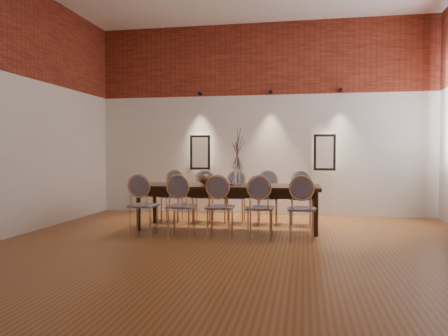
% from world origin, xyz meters
% --- Properties ---
extents(floor, '(7.00, 7.00, 0.02)m').
position_xyz_m(floor, '(0.00, 0.00, -0.01)').
color(floor, brown).
rests_on(floor, ground).
extents(wall_back, '(7.00, 0.10, 4.00)m').
position_xyz_m(wall_back, '(0.00, 3.55, 2.00)').
color(wall_back, silver).
rests_on(wall_back, ground).
extents(wall_front, '(7.00, 0.10, 4.00)m').
position_xyz_m(wall_front, '(0.00, -3.55, 2.00)').
color(wall_front, silver).
rests_on(wall_front, ground).
extents(brick_band_back, '(7.00, 0.02, 1.50)m').
position_xyz_m(brick_band_back, '(0.00, 3.48, 3.25)').
color(brick_band_back, maroon).
rests_on(brick_band_back, ground).
extents(niche_left, '(0.36, 0.06, 0.66)m').
position_xyz_m(niche_left, '(-1.30, 3.45, 1.30)').
color(niche_left, '#FFEAC6').
rests_on(niche_left, wall_back).
extents(niche_right, '(0.36, 0.06, 0.66)m').
position_xyz_m(niche_right, '(1.30, 3.45, 1.30)').
color(niche_right, '#FFEAC6').
rests_on(niche_right, wall_back).
extents(spot_fixture_left, '(0.08, 0.10, 0.08)m').
position_xyz_m(spot_fixture_left, '(-1.30, 3.42, 2.55)').
color(spot_fixture_left, black).
rests_on(spot_fixture_left, wall_back).
extents(spot_fixture_mid, '(0.08, 0.10, 0.08)m').
position_xyz_m(spot_fixture_mid, '(0.20, 3.42, 2.55)').
color(spot_fixture_mid, black).
rests_on(spot_fixture_mid, wall_back).
extents(spot_fixture_right, '(0.08, 0.10, 0.08)m').
position_xyz_m(spot_fixture_right, '(1.60, 3.42, 2.55)').
color(spot_fixture_right, black).
rests_on(spot_fixture_right, wall_back).
extents(dining_table, '(3.05, 1.01, 0.75)m').
position_xyz_m(dining_table, '(-0.37, 1.57, 0.38)').
color(dining_table, black).
rests_on(dining_table, floor).
extents(chair_near_a, '(0.44, 0.44, 0.94)m').
position_xyz_m(chair_near_a, '(-1.57, 0.79, 0.47)').
color(chair_near_a, tan).
rests_on(chair_near_a, floor).
extents(chair_near_b, '(0.44, 0.44, 0.94)m').
position_xyz_m(chair_near_b, '(-0.97, 0.80, 0.47)').
color(chair_near_b, tan).
rests_on(chair_near_b, floor).
extents(chair_near_c, '(0.44, 0.44, 0.94)m').
position_xyz_m(chair_near_c, '(-0.36, 0.80, 0.47)').
color(chair_near_c, tan).
rests_on(chair_near_c, floor).
extents(chair_near_d, '(0.44, 0.44, 0.94)m').
position_xyz_m(chair_near_d, '(0.25, 0.81, 0.47)').
color(chair_near_d, tan).
rests_on(chair_near_d, floor).
extents(chair_near_e, '(0.44, 0.44, 0.94)m').
position_xyz_m(chair_near_e, '(0.86, 0.82, 0.47)').
color(chair_near_e, tan).
rests_on(chair_near_e, floor).
extents(chair_far_a, '(0.44, 0.44, 0.94)m').
position_xyz_m(chair_far_a, '(-1.59, 2.33, 0.47)').
color(chair_far_a, tan).
rests_on(chair_far_a, floor).
extents(chair_far_b, '(0.44, 0.44, 0.94)m').
position_xyz_m(chair_far_b, '(-0.98, 2.33, 0.47)').
color(chair_far_b, tan).
rests_on(chair_far_b, floor).
extents(chair_far_c, '(0.44, 0.44, 0.94)m').
position_xyz_m(chair_far_c, '(-0.37, 2.34, 0.47)').
color(chair_far_c, tan).
rests_on(chair_far_c, floor).
extents(chair_far_d, '(0.44, 0.44, 0.94)m').
position_xyz_m(chair_far_d, '(0.23, 2.35, 0.47)').
color(chair_far_d, tan).
rests_on(chair_far_d, floor).
extents(chair_far_e, '(0.44, 0.44, 0.94)m').
position_xyz_m(chair_far_e, '(0.84, 2.35, 0.47)').
color(chair_far_e, tan).
rests_on(chair_far_e, floor).
extents(vase, '(0.14, 0.14, 0.30)m').
position_xyz_m(vase, '(-0.21, 1.57, 0.90)').
color(vase, silver).
rests_on(vase, dining_table).
extents(dried_branches, '(0.50, 0.50, 0.70)m').
position_xyz_m(dried_branches, '(-0.21, 1.57, 1.35)').
color(dried_branches, '#45342C').
rests_on(dried_branches, vase).
extents(bowl, '(0.24, 0.24, 0.18)m').
position_xyz_m(bowl, '(-0.73, 1.52, 0.84)').
color(bowl, brown).
rests_on(bowl, dining_table).
extents(book, '(0.26, 0.18, 0.03)m').
position_xyz_m(book, '(-0.42, 1.56, 0.77)').
color(book, '#8D1C7C').
rests_on(book, dining_table).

